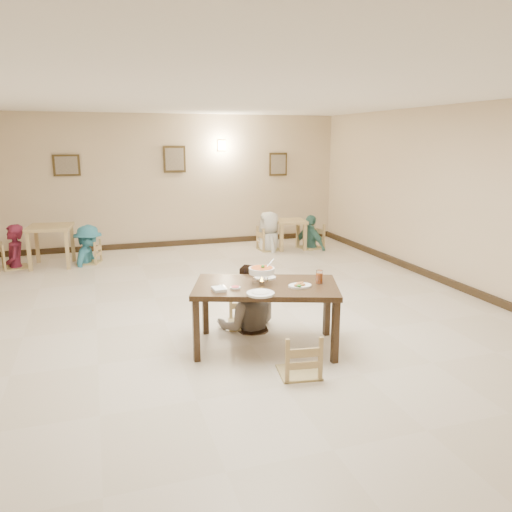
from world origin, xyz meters
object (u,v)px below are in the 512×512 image
object	(u,v)px
drink_glass	(319,277)
chair_near	(300,334)
chair_far	(245,290)
bg_table_right	(290,226)
curry_warmer	(262,271)
bg_diner_b	(87,225)
bg_chair_ll	(14,244)
bg_table_left	(50,233)
bg_chair_rl	(269,228)
bg_diner_d	(311,215)
main_diner	(248,264)
bg_diner_c	(269,212)
main_table	(266,291)
bg_chair_lr	(88,242)
bg_chair_rr	(311,226)
bg_diner_a	(11,225)

from	to	relation	value
drink_glass	chair_near	bearing A→B (deg)	-128.83
chair_far	bg_table_right	size ratio (longest dim) A/B	1.34
curry_warmer	drink_glass	size ratio (longest dim) A/B	2.12
chair_near	bg_diner_b	world-z (taller)	bg_diner_b
chair_near	bg_table_right	world-z (taller)	chair_near
curry_warmer	bg_chair_ll	world-z (taller)	curry_warmer
bg_table_left	chair_near	bearing A→B (deg)	-64.18
drink_glass	bg_chair_rl	world-z (taller)	bg_chair_rl
bg_chair_rl	bg_diner_d	xyz separation A→B (m)	(0.97, -0.10, 0.27)
main_diner	bg_table_left	world-z (taller)	main_diner
bg_diner_c	bg_table_left	bearing A→B (deg)	-85.50
main_table	chair_near	bearing A→B (deg)	-62.51
chair_near	bg_chair_rl	size ratio (longest dim) A/B	0.91
bg_table_right	bg_chair_lr	bearing A→B (deg)	-179.74
main_table	main_diner	world-z (taller)	main_diner
chair_far	bg_chair_rl	world-z (taller)	bg_chair_rl
bg_chair_rl	bg_chair_lr	bearing A→B (deg)	88.11
chair_far	chair_near	size ratio (longest dim) A/B	1.08
curry_warmer	bg_diner_c	world-z (taller)	bg_diner_c
curry_warmer	bg_table_right	xyz separation A→B (m)	(2.37, 5.03, -0.41)
bg_table_left	bg_chair_rr	bearing A→B (deg)	-0.25
chair_near	bg_chair_rr	world-z (taller)	bg_chair_rr
bg_diner_a	bg_chair_rl	bearing A→B (deg)	84.71
bg_table_left	bg_table_right	bearing A→B (deg)	0.50
bg_chair_lr	bg_diner_a	world-z (taller)	bg_diner_a
bg_table_left	bg_table_right	distance (m)	5.04
bg_chair_rl	drink_glass	bearing A→B (deg)	164.09
drink_glass	bg_diner_a	xyz separation A→B (m)	(-4.00, 5.24, -0.00)
bg_table_right	bg_chair_ll	bearing A→B (deg)	179.83
drink_glass	bg_diner_d	bearing A→B (deg)	66.82
bg_chair_rl	main_table	bearing A→B (deg)	157.41
curry_warmer	bg_chair_ll	bearing A→B (deg)	123.56
main_diner	bg_chair_rl	distance (m)	4.82
bg_table_left	bg_diner_a	xyz separation A→B (m)	(-0.68, 0.06, 0.19)
chair_near	drink_glass	size ratio (longest dim) A/B	5.66
chair_near	bg_diner_d	size ratio (longest dim) A/B	0.59
bg_chair_ll	bg_diner_d	size ratio (longest dim) A/B	0.62
main_table	bg_chair_rr	distance (m)	5.75
chair_near	main_diner	distance (m)	1.51
main_diner	main_table	bearing A→B (deg)	103.95
drink_glass	bg_diner_b	xyz separation A→B (m)	(-2.64, 5.20, -0.08)
chair_near	bg_diner_b	bearing A→B (deg)	-61.56
drink_glass	bg_diner_d	distance (m)	5.60
chair_near	bg_chair_ll	bearing A→B (deg)	-50.88
bg_table_right	bg_diner_b	xyz separation A→B (m)	(-4.36, -0.02, 0.24)
bg_table_right	bg_chair_lr	xyz separation A→B (m)	(-4.36, -0.02, -0.10)
bg_chair_lr	bg_diner_a	bearing A→B (deg)	-73.07
bg_chair_lr	bg_diner_b	size ratio (longest dim) A/B	0.56
chair_far	drink_glass	bearing A→B (deg)	-42.45
bg_chair_ll	bg_diner_a	size ratio (longest dim) A/B	0.56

